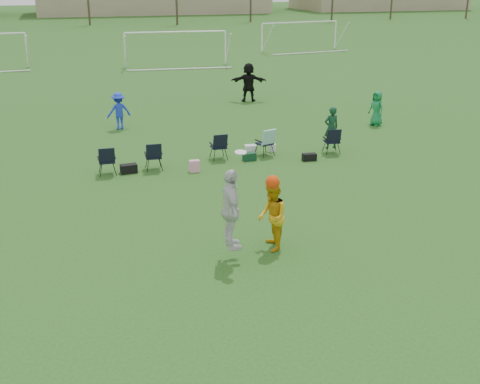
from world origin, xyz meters
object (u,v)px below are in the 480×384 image
object	(u,v)px
fielder_green_far	(377,108)
center_contest	(251,213)
goal_mid	(176,39)
goal_right	(300,28)
fielder_blue	(119,111)
fielder_black	(249,82)

from	to	relation	value
fielder_green_far	center_contest	xyz separation A→B (m)	(-9.21, -10.93, 0.33)
goal_mid	goal_right	distance (m)	13.42
fielder_blue	fielder_green_far	world-z (taller)	fielder_blue
fielder_green_far	fielder_black	distance (m)	7.73
center_contest	goal_right	world-z (taller)	center_contest
goal_right	fielder_blue	bearing A→B (deg)	-134.66
fielder_green_far	goal_right	distance (m)	27.55
fielder_blue	goal_mid	world-z (taller)	goal_mid
fielder_green_far	goal_mid	bearing A→B (deg)	173.79
goal_mid	goal_right	bearing A→B (deg)	30.57
fielder_blue	fielder_green_far	distance (m)	11.25
fielder_blue	fielder_green_far	size ratio (longest dim) A/B	1.04
fielder_blue	center_contest	world-z (taller)	center_contest
center_contest	fielder_green_far	bearing A→B (deg)	49.88
fielder_green_far	fielder_black	xyz separation A→B (m)	(-3.83, 6.71, 0.24)
fielder_blue	fielder_green_far	bearing A→B (deg)	155.47
fielder_blue	center_contest	distance (m)	13.59
center_contest	goal_mid	size ratio (longest dim) A/B	0.36
goal_mid	goal_right	world-z (taller)	same
fielder_black	goal_mid	world-z (taller)	goal_mid
goal_mid	center_contest	bearing A→B (deg)	-93.53
goal_mid	goal_right	size ratio (longest dim) A/B	1.01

